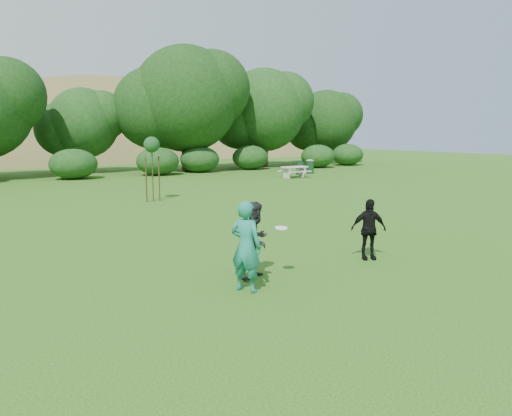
{
  "coord_description": "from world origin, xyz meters",
  "views": [
    {
      "loc": [
        -6.99,
        -7.6,
        3.03
      ],
      "look_at": [
        0.0,
        3.0,
        1.1
      ],
      "focal_mm": 35.0,
      "sensor_mm": 36.0,
      "label": 1
    }
  ],
  "objects_px": {
    "trash_can_lidded": "(310,166)",
    "player_teal": "(246,246)",
    "player_grey": "(256,240)",
    "picnic_table": "(295,170)",
    "player_black": "(368,229)",
    "sapling": "(152,146)",
    "trash_can_near": "(300,168)"
  },
  "relations": [
    {
      "from": "player_grey",
      "to": "trash_can_near",
      "type": "bearing_deg",
      "value": 24.15
    },
    {
      "from": "picnic_table",
      "to": "trash_can_near",
      "type": "bearing_deg",
      "value": 43.47
    },
    {
      "from": "picnic_table",
      "to": "trash_can_lidded",
      "type": "xyz_separation_m",
      "value": [
        3.07,
        2.13,
        0.02
      ]
    },
    {
      "from": "trash_can_near",
      "to": "trash_can_lidded",
      "type": "height_order",
      "value": "trash_can_lidded"
    },
    {
      "from": "player_teal",
      "to": "player_grey",
      "type": "xyz_separation_m",
      "value": [
        0.65,
        0.66,
        -0.07
      ]
    },
    {
      "from": "player_teal",
      "to": "trash_can_lidded",
      "type": "height_order",
      "value": "player_teal"
    },
    {
      "from": "sapling",
      "to": "trash_can_near",
      "type": "bearing_deg",
      "value": 28.05
    },
    {
      "from": "trash_can_near",
      "to": "player_black",
      "type": "bearing_deg",
      "value": -124.57
    },
    {
      "from": "player_teal",
      "to": "picnic_table",
      "type": "xyz_separation_m",
      "value": [
        15.72,
        18.76,
        -0.36
      ]
    },
    {
      "from": "trash_can_near",
      "to": "picnic_table",
      "type": "distance_m",
      "value": 2.58
    },
    {
      "from": "picnic_table",
      "to": "trash_can_lidded",
      "type": "distance_m",
      "value": 3.74
    },
    {
      "from": "player_black",
      "to": "picnic_table",
      "type": "height_order",
      "value": "player_black"
    },
    {
      "from": "trash_can_near",
      "to": "player_grey",
      "type": "bearing_deg",
      "value": -130.45
    },
    {
      "from": "trash_can_near",
      "to": "trash_can_lidded",
      "type": "distance_m",
      "value": 1.25
    },
    {
      "from": "player_teal",
      "to": "picnic_table",
      "type": "height_order",
      "value": "player_teal"
    },
    {
      "from": "trash_can_lidded",
      "to": "trash_can_near",
      "type": "bearing_deg",
      "value": -163.45
    },
    {
      "from": "player_grey",
      "to": "trash_can_lidded",
      "type": "bearing_deg",
      "value": 22.72
    },
    {
      "from": "player_teal",
      "to": "trash_can_lidded",
      "type": "xyz_separation_m",
      "value": [
        18.79,
        20.89,
        -0.34
      ]
    },
    {
      "from": "player_teal",
      "to": "player_black",
      "type": "relative_size",
      "value": 1.2
    },
    {
      "from": "sapling",
      "to": "player_teal",
      "type": "bearing_deg",
      "value": -104.33
    },
    {
      "from": "player_teal",
      "to": "player_black",
      "type": "distance_m",
      "value": 3.79
    },
    {
      "from": "player_black",
      "to": "trash_can_lidded",
      "type": "relative_size",
      "value": 1.4
    },
    {
      "from": "player_grey",
      "to": "picnic_table",
      "type": "relative_size",
      "value": 0.9
    },
    {
      "from": "picnic_table",
      "to": "trash_can_lidded",
      "type": "bearing_deg",
      "value": 34.77
    },
    {
      "from": "trash_can_lidded",
      "to": "player_black",
      "type": "bearing_deg",
      "value": -126.34
    },
    {
      "from": "trash_can_lidded",
      "to": "player_teal",
      "type": "bearing_deg",
      "value": -131.98
    },
    {
      "from": "trash_can_near",
      "to": "trash_can_lidded",
      "type": "xyz_separation_m",
      "value": [
        1.2,
        0.36,
        0.09
      ]
    },
    {
      "from": "player_black",
      "to": "picnic_table",
      "type": "relative_size",
      "value": 0.81
    },
    {
      "from": "trash_can_near",
      "to": "sapling",
      "type": "distance_m",
      "value": 16.32
    },
    {
      "from": "trash_can_near",
      "to": "sapling",
      "type": "relative_size",
      "value": 0.32
    },
    {
      "from": "player_teal",
      "to": "picnic_table",
      "type": "bearing_deg",
      "value": -67.87
    },
    {
      "from": "player_grey",
      "to": "trash_can_lidded",
      "type": "relative_size",
      "value": 1.54
    }
  ]
}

